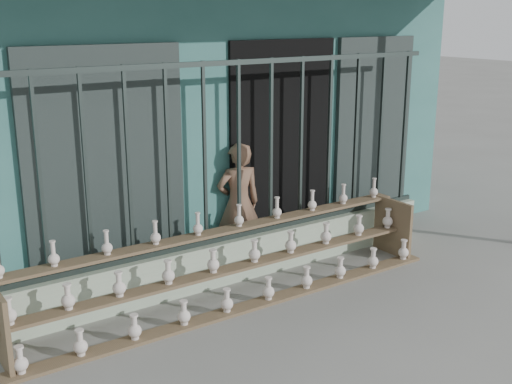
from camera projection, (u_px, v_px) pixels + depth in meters
ground at (320, 325)px, 5.69m from camera, size 60.00×60.00×0.00m
workshop_building at (121, 94)px, 8.61m from camera, size 7.40×6.60×3.21m
parapet_wall at (240, 257)px, 6.66m from camera, size 5.00×0.20×0.45m
security_fence at (239, 151)px, 6.36m from camera, size 5.00×0.04×1.80m
shelf_rack at (234, 265)px, 6.12m from camera, size 4.50×0.68×0.85m
elderly_woman at (239, 204)px, 6.97m from camera, size 0.55×0.42×1.35m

